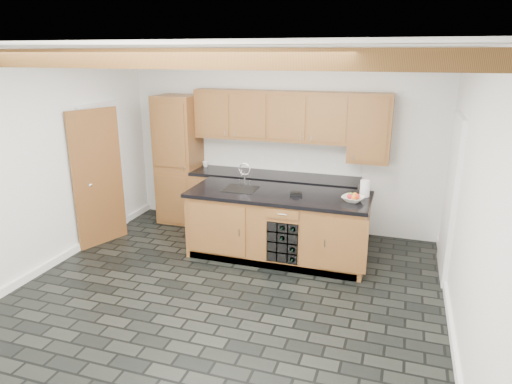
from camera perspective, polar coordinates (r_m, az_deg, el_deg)
ground at (r=5.50m, az=-4.08°, el=-12.94°), size 5.00×5.00×0.00m
room_shell at (r=5.43m, az=-3.16°, el=4.03°), size 5.01×5.00×5.00m
back_cabinetry at (r=7.22m, az=-0.36°, el=2.86°), size 3.65×0.62×2.20m
island at (r=6.31m, az=2.80°, el=-4.16°), size 2.48×0.96×0.93m
faucet at (r=6.36m, az=-1.86°, el=0.75°), size 0.45×0.40×0.34m
kitchen_scale at (r=6.07m, az=5.02°, el=-0.19°), size 0.18×0.13×0.05m
fruit_bowl at (r=5.93m, az=12.04°, el=-0.85°), size 0.34×0.34×0.07m
fruit_cluster at (r=5.92m, az=12.06°, el=-0.51°), size 0.16×0.17×0.07m
paper_towel at (r=6.15m, az=13.45°, el=0.43°), size 0.13×0.13×0.21m
mug at (r=7.62m, az=-6.34°, el=3.49°), size 0.12×0.12×0.09m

